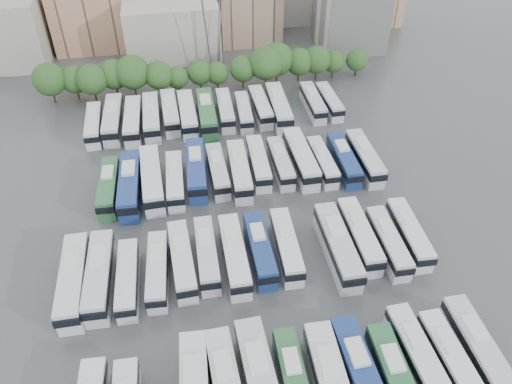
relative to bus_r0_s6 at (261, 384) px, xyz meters
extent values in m
plane|color=#424447|center=(1.70, 23.43, -2.10)|extent=(220.00, 220.00, 0.00)
cylinder|color=black|center=(-28.16, 65.46, -0.79)|extent=(0.36, 0.36, 2.60)
sphere|color=#234C1E|center=(-28.16, 65.46, 2.74)|extent=(6.24, 6.24, 6.24)
cylinder|color=black|center=(-23.83, 66.19, -0.99)|extent=(0.36, 0.36, 2.20)
sphere|color=#234C1E|center=(-23.83, 66.19, 2.00)|extent=(5.29, 5.29, 5.29)
cylinder|color=black|center=(-20.42, 64.69, -0.88)|extent=(0.36, 0.36, 2.42)
sphere|color=#234C1E|center=(-20.42, 64.69, 2.41)|extent=(5.82, 5.82, 5.82)
cylinder|color=black|center=(-16.41, 66.27, -0.89)|extent=(0.36, 0.36, 2.42)
sphere|color=#234C1E|center=(-16.41, 66.27, 2.40)|extent=(5.81, 5.81, 5.81)
cylinder|color=black|center=(-12.81, 65.26, -0.73)|extent=(0.36, 0.36, 2.73)
sphere|color=#234C1E|center=(-12.81, 65.26, 2.97)|extent=(6.55, 6.55, 6.55)
cylinder|color=black|center=(-7.97, 64.76, -0.94)|extent=(0.36, 0.36, 2.30)
sphere|color=#234C1E|center=(-7.97, 64.76, 2.18)|extent=(5.53, 5.53, 5.53)
cylinder|color=black|center=(-4.47, 65.03, -1.19)|extent=(0.36, 0.36, 1.81)
sphere|color=#234C1E|center=(-4.47, 65.03, 1.26)|extent=(4.34, 4.34, 4.34)
cylinder|color=black|center=(-0.02, 65.62, -1.09)|extent=(0.36, 0.36, 2.01)
sphere|color=#234C1E|center=(-0.02, 65.62, 1.65)|extent=(4.84, 4.84, 4.84)
cylinder|color=black|center=(3.42, 65.34, -1.16)|extent=(0.36, 0.36, 1.86)
sphere|color=#234C1E|center=(3.42, 65.34, 1.37)|extent=(4.48, 4.48, 4.48)
cylinder|color=black|center=(8.49, 65.17, -1.00)|extent=(0.36, 0.36, 2.18)
sphere|color=#234C1E|center=(8.49, 65.17, 1.96)|extent=(5.24, 5.24, 5.24)
cylinder|color=black|center=(12.99, 64.60, -0.72)|extent=(0.36, 0.36, 2.75)
sphere|color=#234C1E|center=(12.99, 64.60, 3.01)|extent=(6.60, 6.60, 6.60)
cylinder|color=black|center=(15.61, 66.25, -0.73)|extent=(0.36, 0.36, 2.72)
sphere|color=#234C1E|center=(15.61, 66.25, 2.96)|extent=(6.53, 6.53, 6.53)
cylinder|color=black|center=(20.11, 65.95, -0.95)|extent=(0.36, 0.36, 2.28)
sphere|color=#234C1E|center=(20.11, 65.95, 2.15)|extent=(5.48, 5.48, 5.48)
cylinder|color=black|center=(23.82, 66.02, -0.92)|extent=(0.36, 0.36, 2.34)
sphere|color=#234C1E|center=(23.82, 66.02, 2.25)|extent=(5.62, 5.62, 5.62)
cylinder|color=black|center=(27.51, 66.27, -1.14)|extent=(0.36, 0.36, 1.90)
sphere|color=#234C1E|center=(27.51, 66.27, 1.44)|extent=(4.56, 4.56, 4.56)
cylinder|color=black|center=(32.52, 66.18, -1.16)|extent=(0.36, 0.36, 1.88)
sphere|color=#234C1E|center=(32.52, 66.18, 1.39)|extent=(4.51, 4.51, 4.51)
cube|color=#9E998E|center=(-40.30, 85.43, 4.90)|extent=(18.00, 14.00, 14.00)
cube|color=tan|center=(-22.30, 91.43, 6.90)|extent=(16.00, 12.00, 18.00)
cube|color=#ADA89E|center=(-4.30, 83.43, 3.90)|extent=(20.00, 14.00, 12.00)
cube|color=gray|center=(13.70, 89.43, 5.90)|extent=(14.00, 12.00, 16.00)
cube|color=tan|center=(-36.30, 101.43, 5.90)|extent=(16.00, 14.00, 16.00)
cube|color=gray|center=(-12.30, 97.43, 2.90)|extent=(12.00, 10.00, 10.00)
cube|color=silver|center=(-6.40, 1.42, 1.75)|extent=(1.98, 3.49, 0.47)
cube|color=silver|center=(-3.42, 1.67, 1.59)|extent=(1.88, 3.34, 0.45)
cube|color=black|center=(0.01, -0.16, 0.52)|extent=(3.46, 13.63, 1.11)
cube|color=silver|center=(-0.06, 1.68, 1.93)|extent=(2.02, 3.62, 0.49)
cube|color=#2D693A|center=(3.32, -0.20, -0.54)|extent=(2.60, 11.02, 3.11)
cube|color=black|center=(3.32, -0.33, 0.05)|extent=(2.71, 11.19, 0.91)
cube|color=silver|center=(3.36, 1.17, 1.21)|extent=(1.62, 2.96, 0.40)
cube|color=silver|center=(6.84, 0.03, 1.87)|extent=(1.97, 3.56, 0.48)
cube|color=navy|center=(10.02, -0.77, -0.35)|extent=(2.85, 12.33, 3.48)
cube|color=black|center=(10.02, -0.92, 0.31)|extent=(2.97, 12.52, 1.02)
cube|color=silver|center=(9.99, 0.76, 1.61)|extent=(1.80, 3.31, 0.45)
cube|color=#2C673D|center=(13.32, -1.88, -0.45)|extent=(2.76, 11.68, 3.29)
cube|color=black|center=(13.32, -2.03, 0.18)|extent=(2.88, 11.86, 0.97)
cube|color=silver|center=(13.36, -0.43, 1.41)|extent=(1.72, 3.14, 0.43)
cube|color=silver|center=(16.61, 0.15, -0.45)|extent=(2.78, 11.68, 3.29)
cube|color=black|center=(16.62, 0.00, 0.18)|extent=(2.90, 11.86, 0.97)
cube|color=silver|center=(16.57, 1.60, 1.41)|extent=(1.73, 3.14, 0.43)
cube|color=white|center=(19.80, -0.90, -0.51)|extent=(2.65, 11.24, 3.17)
cube|color=black|center=(19.80, -1.04, 0.10)|extent=(2.76, 11.42, 0.93)
cube|color=silver|center=(19.77, 0.50, 1.28)|extent=(1.66, 3.02, 0.41)
cube|color=silver|center=(23.16, -0.10, -0.40)|extent=(2.64, 12.01, 3.40)
cube|color=black|center=(23.16, -0.25, 0.25)|extent=(2.76, 12.19, 1.00)
cube|color=silver|center=(23.17, 1.39, 1.52)|extent=(1.72, 3.21, 0.44)
cube|color=silver|center=(-19.54, 16.94, -0.27)|extent=(2.79, 12.88, 3.65)
cube|color=black|center=(-19.53, 16.77, 0.43)|extent=(2.92, 13.08, 1.07)
cube|color=silver|center=(-19.54, 18.54, 1.79)|extent=(1.84, 3.44, 0.47)
cube|color=silver|center=(-16.56, 17.22, -0.32)|extent=(2.99, 12.62, 3.56)
cube|color=black|center=(-16.56, 17.06, 0.36)|extent=(3.12, 12.81, 1.05)
cube|color=silver|center=(-16.52, 18.79, 1.69)|extent=(1.86, 3.39, 0.46)
cube|color=silver|center=(-13.24, 16.33, -0.55)|extent=(2.51, 10.93, 3.08)
cube|color=black|center=(-13.24, 16.19, 0.04)|extent=(2.62, 11.09, 0.91)
cube|color=silver|center=(-13.21, 17.69, 1.19)|extent=(1.59, 2.93, 0.40)
cube|color=silver|center=(-9.67, 17.07, -0.54)|extent=(2.87, 11.07, 3.11)
cube|color=black|center=(-9.68, 16.93, 0.05)|extent=(2.99, 11.24, 0.91)
cube|color=silver|center=(-9.61, 18.44, 1.21)|extent=(1.70, 3.00, 0.40)
cube|color=silver|center=(-6.60, 18.13, -0.45)|extent=(3.02, 11.71, 3.29)
cube|color=black|center=(-6.59, 17.98, 0.18)|extent=(3.15, 11.89, 0.97)
cube|color=silver|center=(-6.67, 19.58, 1.40)|extent=(1.79, 3.17, 0.43)
cube|color=silver|center=(-3.48, 18.66, -0.51)|extent=(2.47, 11.22, 3.17)
cube|color=black|center=(-3.48, 18.52, 0.10)|extent=(2.58, 11.39, 0.93)
cube|color=silver|center=(-3.47, 20.06, 1.28)|extent=(1.61, 3.00, 0.41)
cube|color=silver|center=(-0.08, 17.78, -0.38)|extent=(2.60, 12.13, 3.43)
cube|color=black|center=(-0.08, 17.63, 0.28)|extent=(2.72, 12.31, 1.01)
cube|color=silver|center=(-0.08, 19.30, 1.56)|extent=(1.72, 3.24, 0.44)
cube|color=navy|center=(3.29, 18.38, -0.48)|extent=(2.48, 11.42, 3.23)
cube|color=black|center=(3.29, 18.24, 0.14)|extent=(2.60, 11.59, 0.95)
cube|color=silver|center=(3.28, 19.80, 1.35)|extent=(1.63, 3.05, 0.42)
cube|color=white|center=(6.75, 18.31, -0.47)|extent=(2.83, 11.55, 3.25)
cube|color=black|center=(6.75, 18.17, 0.15)|extent=(2.95, 11.73, 0.96)
cube|color=silver|center=(6.80, 19.75, 1.37)|extent=(1.73, 3.11, 0.42)
cube|color=silver|center=(13.14, 16.93, -0.24)|extent=(2.85, 13.11, 3.71)
cube|color=black|center=(13.14, 16.76, 0.47)|extent=(2.98, 13.30, 1.09)
cube|color=silver|center=(13.15, 18.56, 1.85)|extent=(1.87, 3.50, 0.48)
cube|color=white|center=(16.60, 18.43, -0.39)|extent=(2.70, 12.05, 3.41)
cube|color=black|center=(16.60, 18.28, 0.26)|extent=(2.82, 12.23, 1.00)
cube|color=silver|center=(16.62, 19.93, 1.53)|extent=(1.74, 3.23, 0.44)
cube|color=silver|center=(19.91, 16.67, -0.52)|extent=(2.56, 11.17, 3.15)
cube|color=black|center=(19.91, 16.53, 0.09)|extent=(2.67, 11.34, 0.93)
cube|color=silver|center=(19.93, 18.06, 1.26)|extent=(1.63, 3.00, 0.41)
cube|color=white|center=(23.25, 17.71, -0.49)|extent=(2.84, 11.39, 3.20)
cube|color=black|center=(23.24, 17.57, 0.12)|extent=(2.96, 11.57, 0.94)
cube|color=silver|center=(23.30, 19.12, 1.32)|extent=(1.72, 3.08, 0.41)
cube|color=#2E6C3B|center=(-16.33, 34.63, -0.47)|extent=(2.79, 11.56, 3.25)
cube|color=black|center=(-16.33, 34.48, 0.15)|extent=(2.91, 11.73, 0.96)
cube|color=silver|center=(-16.28, 36.06, 1.37)|extent=(1.72, 3.11, 0.42)
cube|color=navy|center=(-13.25, 34.26, -0.25)|extent=(3.13, 13.09, 3.69)
cube|color=black|center=(-13.25, 34.10, 0.45)|extent=(3.27, 13.29, 1.09)
cube|color=silver|center=(-13.20, 35.89, 1.83)|extent=(1.94, 3.52, 0.48)
cube|color=silver|center=(-10.01, 35.12, -0.21)|extent=(3.38, 13.38, 3.76)
cube|color=black|center=(-10.00, 34.95, 0.50)|extent=(3.52, 13.58, 1.11)
cube|color=silver|center=(-10.08, 36.77, 1.91)|extent=(2.03, 3.62, 0.49)
cube|color=silver|center=(-6.62, 34.55, -0.48)|extent=(2.73, 11.44, 3.22)
cube|color=black|center=(-6.62, 34.40, 0.13)|extent=(2.85, 11.61, 0.95)
cube|color=silver|center=(-6.58, 35.97, 1.34)|extent=(1.69, 3.08, 0.42)
cube|color=navy|center=(-3.30, 36.48, -0.31)|extent=(3.26, 12.73, 3.58)
cube|color=black|center=(-3.30, 36.32, 0.38)|extent=(3.40, 12.93, 1.05)
cube|color=silver|center=(-3.22, 38.05, 1.71)|extent=(1.94, 3.45, 0.46)
cube|color=silver|center=(-0.06, 35.88, -0.52)|extent=(2.60, 11.18, 3.15)
cube|color=black|center=(-0.05, 35.74, 0.09)|extent=(2.71, 11.35, 0.93)
cube|color=silver|center=(-0.08, 37.27, 1.26)|extent=(1.64, 3.00, 0.41)
cube|color=silver|center=(3.19, 35.08, -0.34)|extent=(3.02, 12.44, 3.50)
cube|color=black|center=(3.18, 34.93, 0.33)|extent=(3.15, 12.63, 1.03)
cube|color=silver|center=(3.24, 36.63, 1.63)|extent=(1.86, 3.35, 0.45)
cube|color=silver|center=(6.48, 36.77, -0.48)|extent=(2.77, 11.47, 3.23)
cube|color=black|center=(6.47, 36.63, 0.14)|extent=(2.89, 11.64, 0.95)
cube|color=silver|center=(6.52, 38.20, 1.34)|extent=(1.71, 3.09, 0.42)
cube|color=silver|center=(9.91, 36.28, -0.55)|extent=(2.36, 10.89, 3.08)
cube|color=black|center=(9.92, 36.15, 0.04)|extent=(2.47, 11.06, 0.91)
cube|color=silver|center=(9.91, 37.64, 1.19)|extent=(1.55, 2.91, 0.40)
cube|color=silver|center=(13.22, 36.47, -0.26)|extent=(3.00, 13.03, 3.68)
cube|color=black|center=(13.22, 36.31, 0.45)|extent=(3.13, 13.23, 1.08)
cube|color=silver|center=(13.19, 38.10, 1.82)|extent=(1.90, 3.50, 0.48)
cube|color=silver|center=(16.46, 35.43, -0.58)|extent=(2.47, 10.75, 3.03)
cube|color=black|center=(16.46, 35.30, 0.00)|extent=(2.58, 10.91, 0.89)
cube|color=silver|center=(16.44, 36.77, 1.14)|extent=(1.57, 2.88, 0.39)
cube|color=navy|center=(19.87, 35.19, -0.46)|extent=(2.66, 11.56, 3.26)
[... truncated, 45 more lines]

